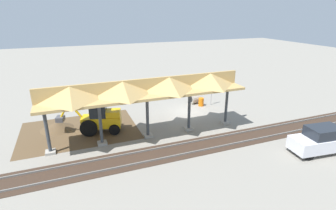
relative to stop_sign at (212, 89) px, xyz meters
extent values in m
plane|color=gray|center=(3.32, 1.00, -1.77)|extent=(120.00, 120.00, 0.00)
cube|color=brown|center=(13.85, 1.58, -1.76)|extent=(9.61, 7.00, 0.01)
cube|color=#9E998E|center=(1.32, 4.86, -1.67)|extent=(0.70, 0.70, 0.20)
cylinder|color=#383D42|center=(1.32, 4.86, 0.03)|extent=(0.24, 0.24, 3.60)
cube|color=#9E998E|center=(5.01, 4.86, -1.67)|extent=(0.70, 0.70, 0.20)
cylinder|color=#383D42|center=(5.01, 4.86, 0.03)|extent=(0.24, 0.24, 3.60)
cube|color=#9E998E|center=(8.69, 4.86, -1.67)|extent=(0.70, 0.70, 0.20)
cylinder|color=#383D42|center=(8.69, 4.86, 0.03)|extent=(0.24, 0.24, 3.60)
cube|color=#9E998E|center=(12.38, 4.86, -1.67)|extent=(0.70, 0.70, 0.20)
cylinder|color=#383D42|center=(12.38, 4.86, 0.03)|extent=(0.24, 0.24, 3.60)
cube|color=#9E998E|center=(16.06, 4.86, -1.67)|extent=(0.70, 0.70, 0.20)
cylinder|color=#383D42|center=(16.06, 4.86, 0.03)|extent=(0.24, 0.24, 3.60)
cube|color=tan|center=(8.69, 4.86, 1.93)|extent=(15.94, 3.20, 0.20)
cube|color=tan|center=(8.69, 4.86, 2.58)|extent=(15.94, 0.20, 1.10)
pyramid|color=tan|center=(3.17, 4.86, 2.58)|extent=(3.32, 3.20, 1.10)
pyramid|color=tan|center=(6.85, 4.86, 2.58)|extent=(3.32, 3.20, 1.10)
pyramid|color=tan|center=(10.54, 4.86, 2.58)|extent=(3.32, 3.20, 1.10)
pyramid|color=tan|center=(14.22, 4.86, 2.58)|extent=(3.32, 3.20, 1.10)
cube|color=slate|center=(3.32, 7.15, -1.69)|extent=(60.00, 0.08, 0.15)
cube|color=slate|center=(3.32, 8.58, -1.69)|extent=(60.00, 0.08, 0.15)
cube|color=#38281E|center=(3.32, 7.87, -1.75)|extent=(60.00, 2.58, 0.03)
cylinder|color=gray|center=(0.00, 0.00, -0.64)|extent=(0.06, 0.06, 2.26)
cylinder|color=red|center=(0.00, 0.00, 0.30)|extent=(0.76, 0.11, 0.76)
cube|color=#EAB214|center=(12.04, 2.56, -0.80)|extent=(3.43, 2.12, 0.90)
cube|color=#1E262D|center=(12.23, 2.50, 0.35)|extent=(1.57, 1.48, 1.40)
cube|color=#EAB214|center=(11.06, 2.84, -0.10)|extent=(1.40, 1.36, 0.50)
cylinder|color=black|center=(12.77, 1.61, -1.07)|extent=(1.43, 0.67, 1.40)
cylinder|color=black|center=(13.16, 2.99, -1.07)|extent=(1.43, 0.67, 1.40)
cylinder|color=black|center=(10.82, 2.23, -1.32)|extent=(0.95, 0.53, 0.90)
cylinder|color=black|center=(11.17, 3.48, -1.32)|extent=(0.95, 0.53, 0.90)
cylinder|color=#EAB214|center=(14.02, 2.00, 0.31)|extent=(1.07, 0.46, 1.41)
cylinder|color=#EAB214|center=(14.86, 1.76, 0.26)|extent=(0.96, 0.41, 1.48)
cube|color=#47474C|center=(15.25, 1.65, -0.44)|extent=(0.79, 0.93, 0.40)
cone|color=brown|center=(15.65, 0.60, -1.77)|extent=(5.64, 5.64, 1.33)
cylinder|color=#9E9384|center=(1.40, -1.19, -1.23)|extent=(1.12, 1.19, 1.08)
cylinder|color=black|center=(1.90, -1.13, -1.23)|extent=(0.10, 0.70, 0.70)
cube|color=silver|center=(-2.10, 11.77, -0.99)|extent=(4.37, 2.20, 0.95)
cube|color=#1E232B|center=(-2.31, 11.79, -0.15)|extent=(2.51, 1.79, 0.73)
cylinder|color=black|center=(-0.64, 12.34, -1.47)|extent=(0.62, 0.26, 0.60)
cylinder|color=black|center=(-0.80, 10.88, -1.47)|extent=(0.62, 0.26, 0.60)
cylinder|color=black|center=(-3.56, 11.19, -1.47)|extent=(0.62, 0.26, 0.60)
cylinder|color=orange|center=(1.15, -0.11, -1.32)|extent=(0.56, 0.56, 0.90)
camera|label=1|loc=(14.19, 23.47, 7.97)|focal=28.00mm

